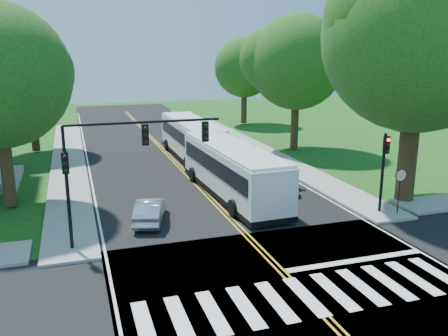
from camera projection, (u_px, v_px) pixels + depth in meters
name	position (u px, v px, depth m)	size (l,w,h in m)	color
ground	(300.00, 290.00, 18.05)	(140.00, 140.00, 0.00)	#194611
road	(188.00, 175.00, 34.66)	(14.00, 96.00, 0.01)	black
cross_road	(300.00, 290.00, 18.05)	(60.00, 12.00, 0.01)	black
center_line	(176.00, 163.00, 38.35)	(0.36, 70.00, 0.01)	gold
edge_line_w	(89.00, 169.00, 36.32)	(0.12, 70.00, 0.01)	silver
edge_line_e	(254.00, 157.00, 40.39)	(0.12, 70.00, 0.01)	silver
crosswalk	(306.00, 296.00, 17.58)	(12.60, 3.00, 0.01)	silver
stop_bar	(356.00, 260.00, 20.57)	(6.60, 0.40, 0.01)	silver
sidewalk_nw	(68.00, 161.00, 38.63)	(2.60, 40.00, 0.15)	gray
sidewalk_ne	(257.00, 149.00, 43.59)	(2.60, 40.00, 0.15)	gray
tree_ne_big	(419.00, 37.00, 26.40)	(10.80, 10.80, 14.91)	#312413
tree_west_far	(29.00, 73.00, 40.76)	(7.60, 7.60, 10.67)	#312413
tree_east_mid	(297.00, 62.00, 41.74)	(8.40, 8.40, 11.93)	#312413
tree_east_far	(244.00, 68.00, 57.05)	(7.20, 7.20, 10.34)	#312413
signal_nw	(120.00, 154.00, 21.17)	(7.15, 0.46, 5.66)	black
signal_ne	(384.00, 162.00, 25.73)	(0.30, 0.46, 4.40)	black
stop_sign	(400.00, 180.00, 25.77)	(0.76, 0.08, 2.53)	black
bus_lead	(232.00, 170.00, 29.40)	(3.35, 12.40, 3.18)	white
bus_follow	(192.00, 139.00, 39.62)	(3.06, 12.44, 3.22)	white
hatchback	(150.00, 211.00, 25.05)	(1.35, 3.87, 1.27)	silver
suv	(279.00, 180.00, 31.15)	(1.97, 4.27, 1.19)	#ACAEB3
dark_sedan	(269.00, 173.00, 32.65)	(1.81, 4.46, 1.29)	black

